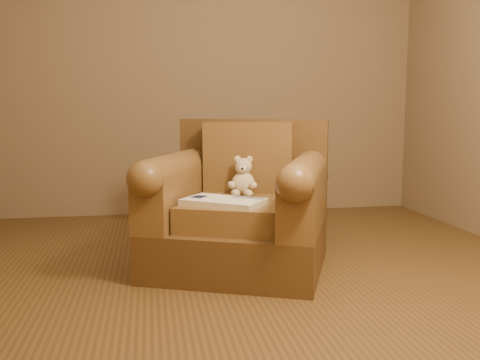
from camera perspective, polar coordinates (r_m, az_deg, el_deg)
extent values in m
plane|color=brown|center=(3.38, 1.09, -9.87)|extent=(4.00, 4.00, 0.00)
cube|color=#7F6A4E|center=(5.21, -3.07, 11.32)|extent=(4.00, 0.02, 2.70)
cube|color=#53381B|center=(3.45, -0.15, -6.97)|extent=(1.35, 1.32, 0.29)
cube|color=#53381B|center=(3.79, 1.37, 1.61)|extent=(1.01, 0.50, 0.65)
cube|color=brown|center=(3.35, -0.35, -3.46)|extent=(0.84, 0.91, 0.16)
cube|color=brown|center=(3.65, 0.94, 2.45)|extent=(0.63, 0.39, 0.47)
cube|color=brown|center=(3.45, -7.14, -1.69)|extent=(0.54, 0.90, 0.34)
cube|color=brown|center=(3.26, 6.83, -2.22)|extent=(0.54, 0.90, 0.34)
cylinder|color=brown|center=(3.43, -7.19, 1.08)|extent=(0.54, 0.90, 0.21)
cylinder|color=brown|center=(3.24, 6.88, 0.70)|extent=(0.54, 0.90, 0.21)
ellipsoid|color=beige|center=(3.51, 0.35, -0.41)|extent=(0.15, 0.14, 0.16)
sphere|color=beige|center=(3.51, 0.37, 1.44)|extent=(0.11, 0.11, 0.11)
ellipsoid|color=beige|center=(3.51, -0.26, 2.22)|extent=(0.05, 0.03, 0.05)
ellipsoid|color=beige|center=(3.51, 1.02, 2.21)|extent=(0.05, 0.03, 0.05)
ellipsoid|color=beige|center=(3.46, 0.28, 1.18)|extent=(0.05, 0.04, 0.05)
sphere|color=black|center=(3.44, 0.25, 1.25)|extent=(0.02, 0.02, 0.02)
ellipsoid|color=beige|center=(3.46, -0.92, -0.54)|extent=(0.05, 0.10, 0.05)
ellipsoid|color=beige|center=(3.44, 1.42, -0.58)|extent=(0.05, 0.10, 0.05)
ellipsoid|color=beige|center=(3.43, -0.50, -1.42)|extent=(0.06, 0.10, 0.05)
ellipsoid|color=beige|center=(3.43, 0.88, -1.44)|extent=(0.06, 0.10, 0.05)
cube|color=beige|center=(3.17, -1.78, -2.36)|extent=(0.54, 0.49, 0.03)
cube|color=white|center=(3.22, -3.61, -1.89)|extent=(0.34, 0.36, 0.00)
cube|color=white|center=(3.12, 0.11, -2.20)|extent=(0.34, 0.36, 0.00)
cube|color=beige|center=(3.17, -1.78, -2.02)|extent=(0.17, 0.23, 0.00)
cube|color=#0F1638|center=(3.25, -4.41, -1.78)|extent=(0.12, 0.12, 0.00)
cube|color=slate|center=(3.20, 0.86, -1.88)|extent=(0.20, 0.17, 0.00)
cylinder|color=#BD7934|center=(4.11, 6.64, -6.55)|extent=(0.30, 0.30, 0.02)
cylinder|color=#BD7934|center=(4.06, 6.69, -3.09)|extent=(0.03, 0.03, 0.49)
cylinder|color=#BD7934|center=(4.02, 6.75, 0.48)|extent=(0.38, 0.38, 0.02)
cylinder|color=#BD7934|center=(4.02, 6.75, 0.31)|extent=(0.03, 0.03, 0.02)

